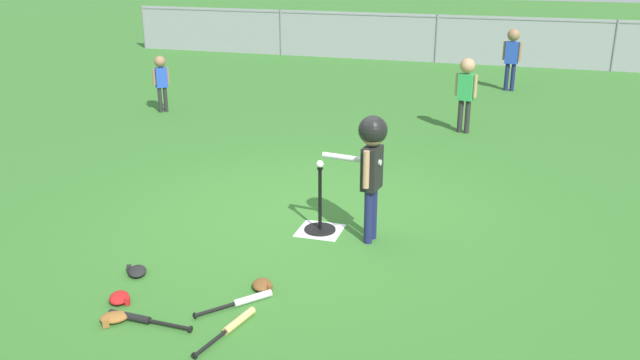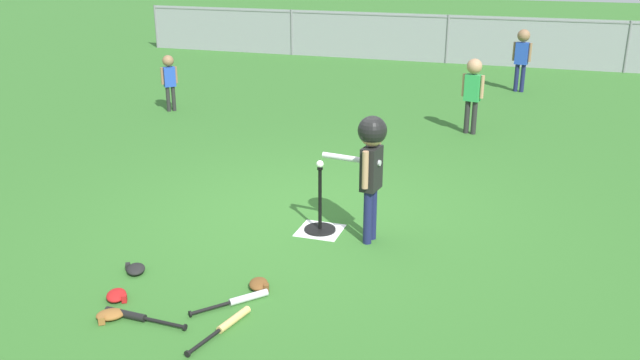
{
  "view_description": "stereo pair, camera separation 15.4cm",
  "coord_description": "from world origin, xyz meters",
  "px_view_note": "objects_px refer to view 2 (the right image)",
  "views": [
    {
      "loc": [
        2.05,
        -6.33,
        2.79
      ],
      "look_at": [
        0.23,
        -0.33,
        0.55
      ],
      "focal_mm": 37.53,
      "sensor_mm": 36.0,
      "label": 1
    },
    {
      "loc": [
        2.2,
        -6.28,
        2.79
      ],
      "look_at": [
        0.23,
        -0.33,
        0.55
      ],
      "focal_mm": 37.53,
      "sensor_mm": 36.0,
      "label": 2
    }
  ],
  "objects_px": {
    "spare_bat_wood": "(228,324)",
    "glove_by_plate": "(110,315)",
    "fielder_near_right": "(522,52)",
    "batting_tee": "(320,221)",
    "batter_child": "(371,153)",
    "spare_bat_black": "(134,316)",
    "fielder_deep_right": "(169,75)",
    "spare_bat_silver": "(241,300)",
    "fielder_near_left": "(473,86)",
    "glove_outfield_drop": "(259,284)",
    "baseball_on_tee": "(320,164)",
    "glove_tossed_aside": "(117,295)",
    "glove_near_bats": "(135,269)"
  },
  "relations": [
    {
      "from": "spare_bat_wood",
      "to": "glove_near_bats",
      "type": "relative_size",
      "value": 2.64
    },
    {
      "from": "spare_bat_wood",
      "to": "glove_by_plate",
      "type": "relative_size",
      "value": 2.63
    },
    {
      "from": "spare_bat_wood",
      "to": "glove_outfield_drop",
      "type": "xyz_separation_m",
      "value": [
        -0.02,
        0.65,
        0.01
      ]
    },
    {
      "from": "fielder_deep_right",
      "to": "baseball_on_tee",
      "type": "bearing_deg",
      "value": -44.9
    },
    {
      "from": "spare_bat_black",
      "to": "glove_by_plate",
      "type": "distance_m",
      "value": 0.19
    },
    {
      "from": "batting_tee",
      "to": "glove_tossed_aside",
      "type": "height_order",
      "value": "batting_tee"
    },
    {
      "from": "spare_bat_black",
      "to": "glove_by_plate",
      "type": "relative_size",
      "value": 2.67
    },
    {
      "from": "spare_bat_wood",
      "to": "glove_by_plate",
      "type": "bearing_deg",
      "value": -169.18
    },
    {
      "from": "batting_tee",
      "to": "fielder_near_right",
      "type": "xyz_separation_m",
      "value": [
        1.6,
        7.62,
        0.67
      ]
    },
    {
      "from": "fielder_near_right",
      "to": "batter_child",
      "type": "bearing_deg",
      "value": -97.89
    },
    {
      "from": "fielder_deep_right",
      "to": "spare_bat_black",
      "type": "xyz_separation_m",
      "value": [
        3.22,
        -6.13,
        -0.59
      ]
    },
    {
      "from": "fielder_deep_right",
      "to": "spare_bat_silver",
      "type": "height_order",
      "value": "fielder_deep_right"
    },
    {
      "from": "glove_near_bats",
      "to": "glove_tossed_aside",
      "type": "height_order",
      "value": "same"
    },
    {
      "from": "batter_child",
      "to": "fielder_deep_right",
      "type": "relative_size",
      "value": 1.3
    },
    {
      "from": "fielder_near_left",
      "to": "spare_bat_wood",
      "type": "distance_m",
      "value": 6.31
    },
    {
      "from": "spare_bat_black",
      "to": "glove_tossed_aside",
      "type": "height_order",
      "value": "glove_tossed_aside"
    },
    {
      "from": "batter_child",
      "to": "spare_bat_silver",
      "type": "relative_size",
      "value": 2.29
    },
    {
      "from": "batting_tee",
      "to": "fielder_near_left",
      "type": "xyz_separation_m",
      "value": [
        1.03,
        4.21,
        0.63
      ]
    },
    {
      "from": "batting_tee",
      "to": "spare_bat_wood",
      "type": "distance_m",
      "value": 1.95
    },
    {
      "from": "baseball_on_tee",
      "to": "glove_tossed_aside",
      "type": "relative_size",
      "value": 0.28
    },
    {
      "from": "glove_near_bats",
      "to": "batting_tee",
      "type": "bearing_deg",
      "value": 47.46
    },
    {
      "from": "batter_child",
      "to": "glove_by_plate",
      "type": "distance_m",
      "value": 2.72
    },
    {
      "from": "glove_by_plate",
      "to": "glove_near_bats",
      "type": "distance_m",
      "value": 0.78
    },
    {
      "from": "fielder_deep_right",
      "to": "glove_outfield_drop",
      "type": "distance_m",
      "value": 6.68
    },
    {
      "from": "batter_child",
      "to": "fielder_deep_right",
      "type": "height_order",
      "value": "batter_child"
    },
    {
      "from": "spare_bat_silver",
      "to": "glove_outfield_drop",
      "type": "distance_m",
      "value": 0.28
    },
    {
      "from": "glove_near_bats",
      "to": "glove_tossed_aside",
      "type": "relative_size",
      "value": 1.01
    },
    {
      "from": "batter_child",
      "to": "fielder_near_left",
      "type": "distance_m",
      "value": 4.32
    },
    {
      "from": "fielder_near_right",
      "to": "glove_near_bats",
      "type": "xyz_separation_m",
      "value": [
        -2.88,
        -9.01,
        -0.74
      ]
    },
    {
      "from": "batting_tee",
      "to": "spare_bat_wood",
      "type": "height_order",
      "value": "batting_tee"
    },
    {
      "from": "baseball_on_tee",
      "to": "fielder_deep_right",
      "type": "relative_size",
      "value": 0.08
    },
    {
      "from": "glove_tossed_aside",
      "to": "glove_outfield_drop",
      "type": "xyz_separation_m",
      "value": [
        1.04,
        0.55,
        0.0
      ]
    },
    {
      "from": "spare_bat_wood",
      "to": "batter_child",
      "type": "bearing_deg",
      "value": 71.36
    },
    {
      "from": "spare_bat_black",
      "to": "glove_tossed_aside",
      "type": "xyz_separation_m",
      "value": [
        -0.31,
        0.23,
        0.01
      ]
    },
    {
      "from": "fielder_near_right",
      "to": "glove_by_plate",
      "type": "distance_m",
      "value": 10.12
    },
    {
      "from": "spare_bat_silver",
      "to": "glove_near_bats",
      "type": "distance_m",
      "value": 1.13
    },
    {
      "from": "fielder_near_right",
      "to": "fielder_near_left",
      "type": "distance_m",
      "value": 3.45
    },
    {
      "from": "spare_bat_silver",
      "to": "baseball_on_tee",
      "type": "bearing_deg",
      "value": 84.21
    },
    {
      "from": "glove_outfield_drop",
      "to": "baseball_on_tee",
      "type": "bearing_deg",
      "value": 84.8
    },
    {
      "from": "batter_child",
      "to": "glove_outfield_drop",
      "type": "distance_m",
      "value": 1.64
    },
    {
      "from": "batter_child",
      "to": "fielder_deep_right",
      "type": "bearing_deg",
      "value": 138.09
    },
    {
      "from": "fielder_near_right",
      "to": "fielder_near_left",
      "type": "xyz_separation_m",
      "value": [
        -0.57,
        -3.41,
        -0.04
      ]
    },
    {
      "from": "batter_child",
      "to": "glove_by_plate",
      "type": "relative_size",
      "value": 4.65
    },
    {
      "from": "spare_bat_wood",
      "to": "spare_bat_black",
      "type": "height_order",
      "value": "same"
    },
    {
      "from": "glove_near_bats",
      "to": "glove_outfield_drop",
      "type": "xyz_separation_m",
      "value": [
        1.16,
        0.09,
        0.0
      ]
    },
    {
      "from": "glove_by_plate",
      "to": "batter_child",
      "type": "bearing_deg",
      "value": 52.72
    },
    {
      "from": "batting_tee",
      "to": "baseball_on_tee",
      "type": "distance_m",
      "value": 0.61
    },
    {
      "from": "spare_bat_silver",
      "to": "spare_bat_wood",
      "type": "height_order",
      "value": "same"
    },
    {
      "from": "glove_tossed_aside",
      "to": "fielder_deep_right",
      "type": "bearing_deg",
      "value": 116.25
    },
    {
      "from": "batter_child",
      "to": "glove_by_plate",
      "type": "xyz_separation_m",
      "value": [
        -1.56,
        -2.05,
        -0.87
      ]
    }
  ]
}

